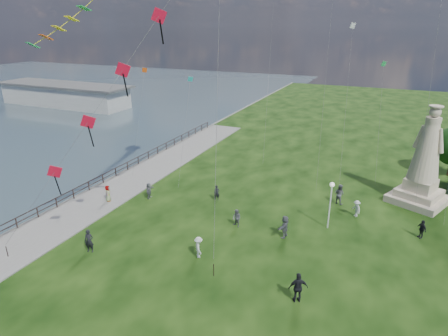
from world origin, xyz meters
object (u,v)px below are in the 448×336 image
at_px(person_5, 149,190).
at_px(person_7, 339,194).
at_px(statue, 424,168).
at_px(person_3, 298,288).
at_px(person_9, 422,229).
at_px(person_11, 285,226).
at_px(person_6, 217,193).
at_px(person_1, 237,218).
at_px(person_0, 89,241).
at_px(person_8, 356,209).
at_px(lamppost, 331,195).
at_px(person_2, 199,247).
at_px(person_10, 108,194).
at_px(pier_pavilion, 65,94).

bearing_deg(person_5, person_7, -82.99).
height_order(statue, person_7, statue).
bearing_deg(person_3, person_9, -151.12).
relative_size(person_3, person_11, 1.09).
relative_size(person_5, person_6, 1.07).
height_order(person_1, person_11, person_11).
xyz_separation_m(person_0, person_8, (16.79, 13.27, -0.15)).
bearing_deg(person_0, lamppost, 15.84).
xyz_separation_m(lamppost, person_3, (-0.18, -9.42, -1.88)).
relative_size(person_7, person_9, 1.26).
distance_m(person_5, person_6, 6.34).
bearing_deg(person_2, lamppost, -83.58).
xyz_separation_m(person_9, person_11, (-9.53, -4.12, 0.15)).
distance_m(person_6, person_8, 12.25).
xyz_separation_m(person_8, person_9, (4.88, -1.55, 0.01)).
distance_m(person_7, person_11, 8.18).
height_order(lamppost, person_9, lamppost).
bearing_deg(person_3, person_5, -55.75).
distance_m(person_8, person_10, 21.93).
xyz_separation_m(person_5, person_10, (-2.94, -2.23, -0.02)).
bearing_deg(person_7, person_5, 44.22).
distance_m(pier_pavilion, person_10, 51.20).
relative_size(person_2, person_8, 1.07).
relative_size(pier_pavilion, person_2, 19.32).
bearing_deg(pier_pavilion, person_8, -24.07).
bearing_deg(person_11, person_9, 120.81).
relative_size(person_8, person_9, 0.98).
bearing_deg(lamppost, person_10, -169.97).
distance_m(person_1, person_7, 10.29).
bearing_deg(person_0, person_3, -15.24).
bearing_deg(person_10, person_0, -175.76).
height_order(person_5, person_11, person_11).
height_order(pier_pavilion, person_3, pier_pavilion).
bearing_deg(person_10, statue, -92.97).
height_order(pier_pavilion, person_6, pier_pavilion).
bearing_deg(lamppost, person_0, -145.32).
bearing_deg(person_8, person_5, -116.43).
xyz_separation_m(pier_pavilion, person_1, (51.44, -32.50, -1.09)).
distance_m(lamppost, person_1, 7.58).
bearing_deg(person_2, statue, -81.33).
xyz_separation_m(statue, person_7, (-6.57, -3.23, -2.43)).
distance_m(person_7, person_10, 21.01).
bearing_deg(person_9, person_3, -68.90).
bearing_deg(lamppost, statue, 50.33).
distance_m(person_2, person_6, 9.17).
bearing_deg(person_5, person_2, -140.54).
distance_m(person_10, person_11, 16.36).
xyz_separation_m(person_2, person_9, (14.28, 9.13, -0.04)).
relative_size(person_1, person_5, 0.97).
bearing_deg(person_0, person_2, 0.44).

